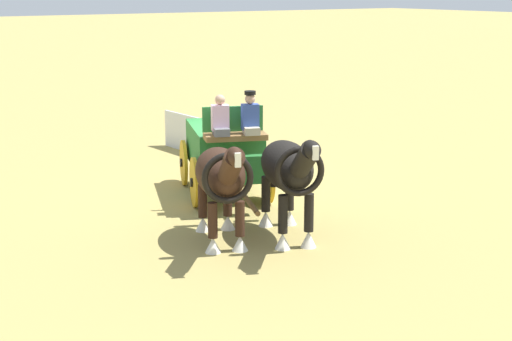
% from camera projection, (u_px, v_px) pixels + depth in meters
% --- Properties ---
extents(ground_plane, '(220.00, 220.00, 0.00)m').
position_uv_depth(ground_plane, '(224.00, 193.00, 18.52)').
color(ground_plane, '#9E8C4C').
extents(show_wagon, '(5.37, 2.90, 2.62)m').
position_uv_depth(show_wagon, '(225.00, 149.00, 18.09)').
color(show_wagon, '#236B2D').
rests_on(show_wagon, ground).
extents(draft_horse_near, '(3.02, 1.68, 2.24)m').
position_uv_depth(draft_horse_near, '(289.00, 170.00, 14.91)').
color(draft_horse_near, black).
rests_on(draft_horse_near, ground).
extents(draft_horse_off, '(2.86, 1.62, 2.16)m').
position_uv_depth(draft_horse_off, '(221.00, 177.00, 14.67)').
color(draft_horse_off, '#331E14').
rests_on(draft_horse_off, ground).
extents(sponsor_banner, '(3.20, 0.25, 1.10)m').
position_uv_depth(sponsor_banner, '(194.00, 136.00, 22.67)').
color(sponsor_banner, silver).
rests_on(sponsor_banner, ground).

